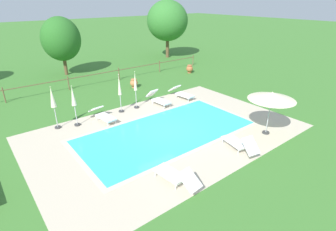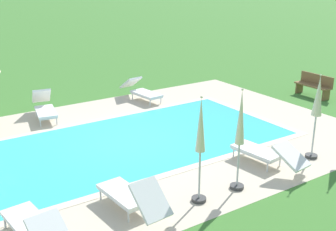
{
  "view_description": "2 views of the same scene",
  "coord_description": "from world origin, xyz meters",
  "px_view_note": "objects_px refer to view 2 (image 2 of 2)",
  "views": [
    {
      "loc": [
        -7.44,
        -9.57,
        6.39
      ],
      "look_at": [
        0.47,
        0.5,
        0.6
      ],
      "focal_mm": 28.06,
      "sensor_mm": 36.0,
      "label": 1
    },
    {
      "loc": [
        5.52,
        10.12,
        4.73
      ],
      "look_at": [
        -1.2,
        -0.0,
        0.58
      ],
      "focal_mm": 45.7,
      "sensor_mm": 36.0,
      "label": 2
    }
  ],
  "objects_px": {
    "sun_lounger_north_near_steps": "(266,153)",
    "wooden_bench_lawn_side": "(314,85)",
    "sun_lounger_north_far": "(131,196)",
    "sun_lounger_south_near_corner": "(34,226)",
    "sun_lounger_north_mid": "(142,91)",
    "patio_umbrella_closed_row_centre": "(317,103)",
    "sun_lounger_north_end": "(44,107)",
    "patio_umbrella_closed_row_mid_west": "(240,129)",
    "patio_umbrella_closed_row_east": "(200,137)"
  },
  "relations": [
    {
      "from": "sun_lounger_north_near_steps",
      "to": "patio_umbrella_closed_row_east",
      "type": "relative_size",
      "value": 0.89
    },
    {
      "from": "sun_lounger_south_near_corner",
      "to": "sun_lounger_north_far",
      "type": "bearing_deg",
      "value": 179.07
    },
    {
      "from": "sun_lounger_south_near_corner",
      "to": "patio_umbrella_closed_row_centre",
      "type": "height_order",
      "value": "patio_umbrella_closed_row_centre"
    },
    {
      "from": "sun_lounger_north_mid",
      "to": "patio_umbrella_closed_row_mid_west",
      "type": "distance_m",
      "value": 7.53
    },
    {
      "from": "patio_umbrella_closed_row_east",
      "to": "wooden_bench_lawn_side",
      "type": "xyz_separation_m",
      "value": [
        -8.68,
        -3.93,
        -1.01
      ]
    },
    {
      "from": "wooden_bench_lawn_side",
      "to": "sun_lounger_north_end",
      "type": "bearing_deg",
      "value": -18.66
    },
    {
      "from": "sun_lounger_north_mid",
      "to": "sun_lounger_north_far",
      "type": "height_order",
      "value": "sun_lounger_north_far"
    },
    {
      "from": "patio_umbrella_closed_row_mid_west",
      "to": "patio_umbrella_closed_row_east",
      "type": "bearing_deg",
      "value": -1.62
    },
    {
      "from": "patio_umbrella_closed_row_centre",
      "to": "patio_umbrella_closed_row_east",
      "type": "height_order",
      "value": "patio_umbrella_closed_row_east"
    },
    {
      "from": "sun_lounger_south_near_corner",
      "to": "patio_umbrella_closed_row_centre",
      "type": "bearing_deg",
      "value": 177.68
    },
    {
      "from": "sun_lounger_north_far",
      "to": "wooden_bench_lawn_side",
      "type": "bearing_deg",
      "value": -160.76
    },
    {
      "from": "sun_lounger_north_end",
      "to": "patio_umbrella_closed_row_centre",
      "type": "height_order",
      "value": "patio_umbrella_closed_row_centre"
    },
    {
      "from": "sun_lounger_north_far",
      "to": "patio_umbrella_closed_row_centre",
      "type": "xyz_separation_m",
      "value": [
        -5.29,
        0.26,
        1.12
      ]
    },
    {
      "from": "sun_lounger_north_near_steps",
      "to": "patio_umbrella_closed_row_centre",
      "type": "bearing_deg",
      "value": 166.91
    },
    {
      "from": "sun_lounger_north_far",
      "to": "sun_lounger_south_near_corner",
      "type": "xyz_separation_m",
      "value": [
        1.97,
        -0.03,
        -0.01
      ]
    },
    {
      "from": "sun_lounger_north_end",
      "to": "sun_lounger_south_near_corner",
      "type": "height_order",
      "value": "sun_lounger_north_end"
    },
    {
      "from": "sun_lounger_north_end",
      "to": "patio_umbrella_closed_row_east",
      "type": "bearing_deg",
      "value": 97.75
    },
    {
      "from": "sun_lounger_north_mid",
      "to": "sun_lounger_north_end",
      "type": "bearing_deg",
      "value": 0.42
    },
    {
      "from": "sun_lounger_north_end",
      "to": "patio_umbrella_closed_row_east",
      "type": "xyz_separation_m",
      "value": [
        -0.98,
        7.19,
        1.09
      ]
    },
    {
      "from": "sun_lounger_north_near_steps",
      "to": "patio_umbrella_closed_row_mid_west",
      "type": "xyz_separation_m",
      "value": [
        1.42,
        0.49,
        1.09
      ]
    },
    {
      "from": "wooden_bench_lawn_side",
      "to": "patio_umbrella_closed_row_east",
      "type": "bearing_deg",
      "value": 24.35
    },
    {
      "from": "sun_lounger_south_near_corner",
      "to": "wooden_bench_lawn_side",
      "type": "relative_size",
      "value": 1.38
    },
    {
      "from": "sun_lounger_south_near_corner",
      "to": "patio_umbrella_closed_row_east",
      "type": "height_order",
      "value": "patio_umbrella_closed_row_east"
    },
    {
      "from": "patio_umbrella_closed_row_mid_west",
      "to": "patio_umbrella_closed_row_east",
      "type": "xyz_separation_m",
      "value": [
        1.07,
        -0.03,
        0.02
      ]
    },
    {
      "from": "sun_lounger_north_far",
      "to": "sun_lounger_south_near_corner",
      "type": "height_order",
      "value": "sun_lounger_north_far"
    },
    {
      "from": "sun_lounger_north_mid",
      "to": "patio_umbrella_closed_row_centre",
      "type": "height_order",
      "value": "patio_umbrella_closed_row_centre"
    },
    {
      "from": "sun_lounger_north_near_steps",
      "to": "patio_umbrella_closed_row_centre",
      "type": "xyz_separation_m",
      "value": [
        -1.38,
        0.32,
        1.15
      ]
    },
    {
      "from": "sun_lounger_north_mid",
      "to": "sun_lounger_south_near_corner",
      "type": "distance_m",
      "value": 9.18
    },
    {
      "from": "sun_lounger_north_far",
      "to": "patio_umbrella_closed_row_centre",
      "type": "bearing_deg",
      "value": 177.16
    },
    {
      "from": "sun_lounger_north_end",
      "to": "sun_lounger_south_near_corner",
      "type": "bearing_deg",
      "value": 70.31
    },
    {
      "from": "wooden_bench_lawn_side",
      "to": "sun_lounger_south_near_corner",
      "type": "bearing_deg",
      "value": 16.14
    },
    {
      "from": "sun_lounger_south_near_corner",
      "to": "patio_umbrella_closed_row_centre",
      "type": "distance_m",
      "value": 7.36
    },
    {
      "from": "sun_lounger_north_near_steps",
      "to": "patio_umbrella_closed_row_east",
      "type": "bearing_deg",
      "value": 10.52
    },
    {
      "from": "sun_lounger_north_far",
      "to": "patio_umbrella_closed_row_centre",
      "type": "height_order",
      "value": "patio_umbrella_closed_row_centre"
    },
    {
      "from": "sun_lounger_north_mid",
      "to": "patio_umbrella_closed_row_centre",
      "type": "bearing_deg",
      "value": 98.63
    },
    {
      "from": "sun_lounger_north_near_steps",
      "to": "wooden_bench_lawn_side",
      "type": "xyz_separation_m",
      "value": [
        -6.2,
        -3.47,
        0.11
      ]
    },
    {
      "from": "sun_lounger_south_near_corner",
      "to": "patio_umbrella_closed_row_centre",
      "type": "relative_size",
      "value": 0.91
    },
    {
      "from": "sun_lounger_north_far",
      "to": "wooden_bench_lawn_side",
      "type": "height_order",
      "value": "sun_lounger_north_far"
    },
    {
      "from": "wooden_bench_lawn_side",
      "to": "patio_umbrella_closed_row_centre",
      "type": "bearing_deg",
      "value": 38.21
    },
    {
      "from": "sun_lounger_north_near_steps",
      "to": "sun_lounger_south_near_corner",
      "type": "distance_m",
      "value": 5.88
    },
    {
      "from": "sun_lounger_north_near_steps",
      "to": "wooden_bench_lawn_side",
      "type": "relative_size",
      "value": 1.41
    },
    {
      "from": "sun_lounger_north_far",
      "to": "sun_lounger_north_end",
      "type": "xyz_separation_m",
      "value": [
        -0.45,
        -6.79,
        -0.0
      ]
    },
    {
      "from": "sun_lounger_north_near_steps",
      "to": "sun_lounger_south_near_corner",
      "type": "relative_size",
      "value": 1.02
    },
    {
      "from": "patio_umbrella_closed_row_mid_west",
      "to": "wooden_bench_lawn_side",
      "type": "xyz_separation_m",
      "value": [
        -7.61,
        -3.96,
        -0.99
      ]
    },
    {
      "from": "sun_lounger_south_near_corner",
      "to": "wooden_bench_lawn_side",
      "type": "height_order",
      "value": "wooden_bench_lawn_side"
    },
    {
      "from": "sun_lounger_north_far",
      "to": "wooden_bench_lawn_side",
      "type": "distance_m",
      "value": 10.71
    },
    {
      "from": "sun_lounger_north_end",
      "to": "patio_umbrella_closed_row_east",
      "type": "distance_m",
      "value": 7.34
    },
    {
      "from": "patio_umbrella_closed_row_centre",
      "to": "sun_lounger_north_end",
      "type": "bearing_deg",
      "value": -55.51
    },
    {
      "from": "patio_umbrella_closed_row_mid_west",
      "to": "patio_umbrella_closed_row_centre",
      "type": "relative_size",
      "value": 1.04
    },
    {
      "from": "sun_lounger_north_mid",
      "to": "sun_lounger_north_far",
      "type": "distance_m",
      "value": 8.02
    }
  ]
}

